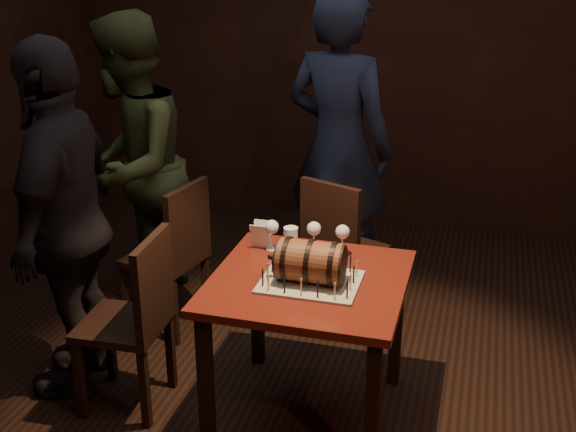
{
  "coord_description": "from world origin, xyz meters",
  "views": [
    {
      "loc": [
        0.86,
        -3.14,
        2.25
      ],
      "look_at": [
        -0.04,
        0.05,
        0.95
      ],
      "focal_mm": 45.0,
      "sensor_mm": 36.0,
      "label": 1
    }
  ],
  "objects": [
    {
      "name": "cake_board",
      "position": [
        0.15,
        -0.25,
        0.76
      ],
      "size": [
        0.45,
        0.35,
        0.01
      ],
      "primitive_type": "cube",
      "color": "#A89F88",
      "rests_on": "pub_table"
    },
    {
      "name": "pint_of_ale",
      "position": [
        -0.02,
        0.02,
        0.82
      ],
      "size": [
        0.07,
        0.07,
        0.15
      ],
      "color": "silver",
      "rests_on": "pub_table"
    },
    {
      "name": "birthday_candles",
      "position": [
        0.15,
        -0.25,
        0.8
      ],
      "size": [
        0.4,
        0.3,
        0.09
      ],
      "color": "#F2E191",
      "rests_on": "cake_board"
    },
    {
      "name": "pub_table",
      "position": [
        0.13,
        -0.2,
        0.64
      ],
      "size": [
        0.9,
        0.9,
        0.75
      ],
      "color": "#4C130C",
      "rests_on": "ground"
    },
    {
      "name": "chair_left_rear",
      "position": [
        -0.83,
        0.4,
        0.52
      ],
      "size": [
        0.47,
        0.47,
        0.93
      ],
      "color": "black",
      "rests_on": "ground"
    },
    {
      "name": "wine_glass_mid",
      "position": [
        0.08,
        0.1,
        0.87
      ],
      "size": [
        0.07,
        0.07,
        0.16
      ],
      "color": "silver",
      "rests_on": "pub_table"
    },
    {
      "name": "person_left_front",
      "position": [
        -1.1,
        -0.24,
        0.92
      ],
      "size": [
        0.63,
        1.14,
        1.83
      ],
      "primitive_type": "imported",
      "rotation": [
        0.0,
        0.0,
        -1.39
      ],
      "color": "black",
      "rests_on": "ground"
    },
    {
      "name": "wine_glass_right",
      "position": [
        0.23,
        0.1,
        0.87
      ],
      "size": [
        0.07,
        0.07,
        0.16
      ],
      "color": "silver",
      "rests_on": "pub_table"
    },
    {
      "name": "barrel_cake",
      "position": [
        0.15,
        -0.25,
        0.86
      ],
      "size": [
        0.36,
        0.21,
        0.21
      ],
      "color": "brown",
      "rests_on": "cake_board"
    },
    {
      "name": "chair_left_front",
      "position": [
        -0.69,
        -0.35,
        0.52
      ],
      "size": [
        0.42,
        0.42,
        0.93
      ],
      "color": "black",
      "rests_on": "ground"
    },
    {
      "name": "wine_glass_left",
      "position": [
        -0.13,
        0.07,
        0.87
      ],
      "size": [
        0.07,
        0.07,
        0.16
      ],
      "color": "silver",
      "rests_on": "pub_table"
    },
    {
      "name": "person_left_rear",
      "position": [
        -1.19,
        0.63,
        0.92
      ],
      "size": [
        0.83,
        0.99,
        1.85
      ],
      "primitive_type": "imported",
      "rotation": [
        0.0,
        0.0,
        -1.41
      ],
      "color": "#374020",
      "rests_on": "ground"
    },
    {
      "name": "person_back",
      "position": [
        -0.02,
        1.17,
        0.99
      ],
      "size": [
        0.83,
        0.66,
        1.98
      ],
      "primitive_type": "imported",
      "rotation": [
        0.0,
        0.0,
        2.86
      ],
      "color": "#1A1F34",
      "rests_on": "ground"
    },
    {
      "name": "menu_card",
      "position": [
        -0.19,
        0.08,
        0.81
      ],
      "size": [
        0.1,
        0.05,
        0.13
      ],
      "primitive_type": null,
      "color": "white",
      "rests_on": "pub_table"
    },
    {
      "name": "room_shell",
      "position": [
        0.0,
        0.0,
        1.4
      ],
      "size": [
        5.04,
        5.04,
        2.8
      ],
      "color": "black",
      "rests_on": "ground"
    },
    {
      "name": "chair_back",
      "position": [
        0.08,
        0.74,
        0.52
      ],
      "size": [
        0.52,
        0.52,
        0.93
      ],
      "color": "black",
      "rests_on": "ground"
    }
  ]
}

